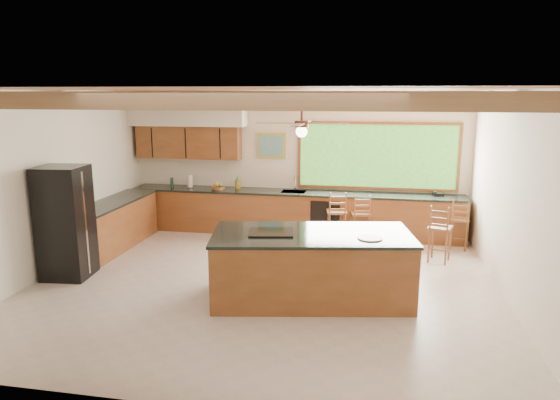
# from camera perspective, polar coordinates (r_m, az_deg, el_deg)

# --- Properties ---
(ground) EXTENTS (7.20, 7.20, 0.00)m
(ground) POSITION_cam_1_polar(r_m,az_deg,el_deg) (8.01, -1.78, -9.50)
(ground) COLOR #B8A898
(ground) RESTS_ON ground
(room_shell) EXTENTS (7.27, 6.54, 3.02)m
(room_shell) POSITION_cam_1_polar(r_m,az_deg,el_deg) (8.15, -2.07, 6.93)
(room_shell) COLOR beige
(room_shell) RESTS_ON ground
(counter_run) EXTENTS (7.12, 3.10, 1.22)m
(counter_run) POSITION_cam_1_polar(r_m,az_deg,el_deg) (10.39, -3.25, -1.75)
(counter_run) COLOR brown
(counter_run) RESTS_ON ground
(island) EXTENTS (3.03, 1.80, 1.01)m
(island) POSITION_cam_1_polar(r_m,az_deg,el_deg) (7.31, 3.61, -7.51)
(island) COLOR brown
(island) RESTS_ON ground
(refrigerator) EXTENTS (0.78, 0.76, 1.82)m
(refrigerator) POSITION_cam_1_polar(r_m,az_deg,el_deg) (8.74, -23.33, -2.37)
(refrigerator) COLOR black
(refrigerator) RESTS_ON ground
(bar_stool_a) EXTENTS (0.44, 0.44, 1.07)m
(bar_stool_a) POSITION_cam_1_polar(r_m,az_deg,el_deg) (9.89, 6.48, -1.48)
(bar_stool_a) COLOR brown
(bar_stool_a) RESTS_ON ground
(bar_stool_b) EXTENTS (0.43, 0.43, 1.02)m
(bar_stool_b) POSITION_cam_1_polar(r_m,az_deg,el_deg) (9.95, 9.16, -1.69)
(bar_stool_b) COLOR brown
(bar_stool_b) RESTS_ON ground
(bar_stool_c) EXTENTS (0.47, 0.47, 1.04)m
(bar_stool_c) POSITION_cam_1_polar(r_m,az_deg,el_deg) (9.20, 17.90, -3.18)
(bar_stool_c) COLOR brown
(bar_stool_c) RESTS_ON ground
(bar_stool_d) EXTENTS (0.40, 0.40, 0.96)m
(bar_stool_d) POSITION_cam_1_polar(r_m,az_deg,el_deg) (10.10, 19.91, -2.27)
(bar_stool_d) COLOR brown
(bar_stool_d) RESTS_ON ground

